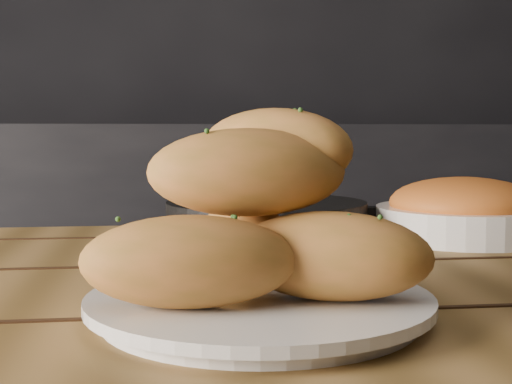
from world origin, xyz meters
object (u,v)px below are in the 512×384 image
Objects in this scene: plate at (260,306)px; bowl at (464,212)px; skillet at (268,218)px; bread_rolls at (257,216)px.

bowl reaches higher than plate.
skillet reaches higher than plate.
bowl is (0.31, 0.35, -0.04)m from bread_rolls.
bowl reaches higher than skillet.
bread_rolls is at bearing -131.47° from bowl.
bread_rolls is (-0.00, 0.00, 0.06)m from plate.
bread_rolls is 0.63× the size of skillet.
plate is 0.41m from skillet.
skillet is (0.07, 0.40, -0.05)m from bread_rolls.
plate is 1.13× the size of bowl.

